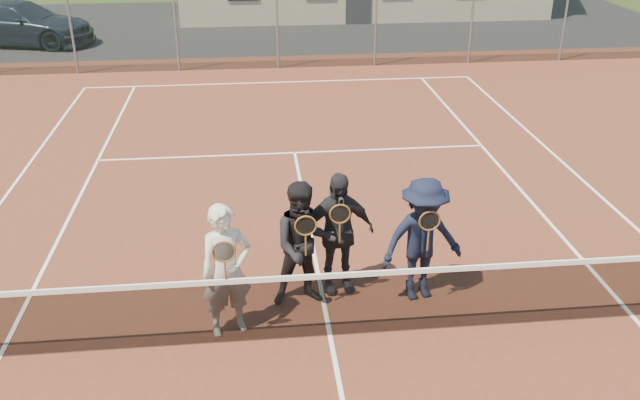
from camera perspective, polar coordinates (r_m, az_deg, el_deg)
The scene contains 11 objects.
ground at distance 27.61m, azimuth -4.22°, elevation 14.40°, with size 220.00×220.00×0.00m, color #32491A.
court_surface at distance 8.93m, azimuth 0.85°, elevation -11.41°, with size 30.00×30.00×0.02m, color #562819.
tarmac_carpark at distance 27.77m, azimuth -12.74°, elevation 13.93°, with size 40.00×12.00×0.01m, color black.
car_c at distance 26.43m, azimuth -23.97°, elevation 13.46°, with size 2.07×5.10×1.48m, color #192433.
court_markings at distance 8.92m, azimuth 0.85°, elevation -11.33°, with size 11.03×23.83×0.01m.
tennis_net at distance 8.62m, azimuth 0.87°, elevation -8.60°, with size 11.68×0.08×1.10m.
perimeter_fence at distance 20.94m, azimuth -3.65°, elevation 15.03°, with size 30.07×0.07×3.02m.
player_a at distance 8.60m, azimuth -7.88°, elevation -5.92°, with size 0.76×0.61×1.80m.
player_b at distance 9.10m, azimuth -1.34°, elevation -3.78°, with size 0.93×0.75×1.80m.
player_c at distance 9.39m, azimuth 1.45°, elevation -2.78°, with size 1.11×0.59×1.80m.
player_d at distance 9.32m, azimuth 8.62°, elevation -3.33°, with size 1.27×0.87×1.80m.
Camera 1 is at (-0.87, -7.06, 5.40)m, focal length 38.00 mm.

